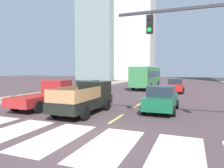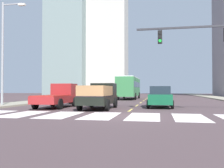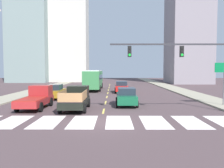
{
  "view_description": "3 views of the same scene",
  "coord_description": "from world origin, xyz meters",
  "px_view_note": "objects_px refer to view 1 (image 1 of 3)",
  "views": [
    {
      "loc": [
        3.96,
        -6.88,
        2.74
      ],
      "look_at": [
        -2.42,
        9.49,
        1.57
      ],
      "focal_mm": 33.22,
      "sensor_mm": 36.0,
      "label": 1
    },
    {
      "loc": [
        2.0,
        -13.29,
        1.45
      ],
      "look_at": [
        -2.59,
        10.56,
        2.01
      ],
      "focal_mm": 39.32,
      "sensor_mm": 36.0,
      "label": 2
    },
    {
      "loc": [
        0.82,
        -15.32,
        3.47
      ],
      "look_at": [
        0.67,
        9.47,
        1.93
      ],
      "focal_mm": 37.5,
      "sensor_mm": 36.0,
      "label": 3
    }
  ],
  "objects_px": {
    "pickup_stakebed": "(87,98)",
    "city_bus": "(146,75)",
    "sedan_near_right": "(88,88)",
    "pickup_dark": "(47,95)",
    "sedan_far": "(161,99)",
    "sedan_mid": "(175,86)"
  },
  "relations": [
    {
      "from": "pickup_stakebed",
      "to": "sedan_mid",
      "type": "bearing_deg",
      "value": 72.43
    },
    {
      "from": "pickup_stakebed",
      "to": "sedan_far",
      "type": "height_order",
      "value": "pickup_stakebed"
    },
    {
      "from": "sedan_mid",
      "to": "pickup_stakebed",
      "type": "bearing_deg",
      "value": -108.16
    },
    {
      "from": "sedan_mid",
      "to": "sedan_near_right",
      "type": "bearing_deg",
      "value": -138.97
    },
    {
      "from": "sedan_near_right",
      "to": "sedan_far",
      "type": "relative_size",
      "value": 1.0
    },
    {
      "from": "sedan_mid",
      "to": "city_bus",
      "type": "bearing_deg",
      "value": 133.51
    },
    {
      "from": "pickup_dark",
      "to": "sedan_near_right",
      "type": "height_order",
      "value": "pickup_dark"
    },
    {
      "from": "pickup_dark",
      "to": "sedan_far",
      "type": "height_order",
      "value": "pickup_dark"
    },
    {
      "from": "sedan_near_right",
      "to": "sedan_mid",
      "type": "relative_size",
      "value": 1.0
    },
    {
      "from": "pickup_stakebed",
      "to": "pickup_dark",
      "type": "distance_m",
      "value": 3.71
    },
    {
      "from": "sedan_far",
      "to": "city_bus",
      "type": "bearing_deg",
      "value": 106.89
    },
    {
      "from": "pickup_dark",
      "to": "sedan_far",
      "type": "relative_size",
      "value": 1.18
    },
    {
      "from": "city_bus",
      "to": "sedan_near_right",
      "type": "relative_size",
      "value": 2.45
    },
    {
      "from": "pickup_stakebed",
      "to": "city_bus",
      "type": "xyz_separation_m",
      "value": [
        -0.09,
        19.16,
        1.02
      ]
    },
    {
      "from": "pickup_stakebed",
      "to": "sedan_mid",
      "type": "relative_size",
      "value": 1.18
    },
    {
      "from": "city_bus",
      "to": "pickup_stakebed",
      "type": "bearing_deg",
      "value": -91.39
    },
    {
      "from": "pickup_stakebed",
      "to": "city_bus",
      "type": "relative_size",
      "value": 0.48
    },
    {
      "from": "sedan_far",
      "to": "sedan_near_right",
      "type": "bearing_deg",
      "value": 149.82
    },
    {
      "from": "pickup_dark",
      "to": "sedan_mid",
      "type": "distance_m",
      "value": 16.09
    },
    {
      "from": "pickup_stakebed",
      "to": "city_bus",
      "type": "bearing_deg",
      "value": 89.78
    },
    {
      "from": "sedan_near_right",
      "to": "sedan_far",
      "type": "distance_m",
      "value": 9.67
    },
    {
      "from": "sedan_far",
      "to": "sedan_mid",
      "type": "xyz_separation_m",
      "value": [
        -0.04,
        12.5,
        0.0
      ]
    }
  ]
}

